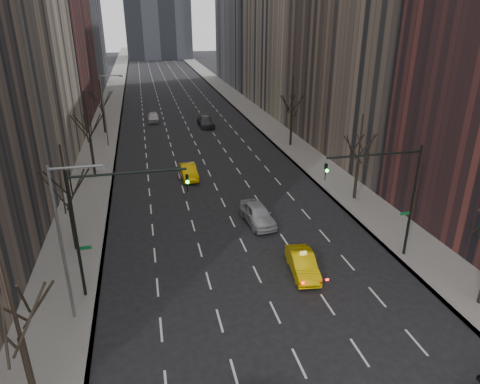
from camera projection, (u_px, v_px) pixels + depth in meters
sidewalk_left at (110, 108)px, 77.92m from camera, size 4.50×320.00×0.15m
sidewalk_right at (241, 103)px, 82.96m from camera, size 4.50×320.00×0.15m
tree_lw_a at (21, 339)px, 17.10m from camera, size 3.36×3.50×8.28m
tree_lw_b at (69, 203)px, 29.76m from camera, size 3.36×3.50×7.82m
tree_lw_c at (90, 139)px, 44.04m from camera, size 3.36×3.50×8.74m
tree_lw_d at (102, 109)px, 60.43m from camera, size 3.36×3.50×7.36m
tree_rw_b at (358, 161)px, 38.30m from camera, size 3.36×3.50×7.82m
tree_rw_c at (292, 115)px, 54.38m from camera, size 3.36×3.50×8.74m
traffic_mast_left at (104, 212)px, 24.28m from camera, size 6.69×0.39×8.00m
traffic_mast_right at (392, 186)px, 28.03m from camera, size 6.69×0.39×8.00m
streetlight_near at (66, 229)px, 22.07m from camera, size 2.83×0.22×9.00m
streetlight_far at (106, 103)px, 53.57m from camera, size 2.83×0.22×9.00m
taxi_sedan at (303, 264)px, 28.13m from camera, size 1.96×4.43×1.41m
silver_sedan_ahead at (258, 214)px, 34.90m from camera, size 2.42×5.01×1.65m
far_taxi at (189, 172)px, 44.60m from camera, size 1.68×4.47×1.46m
far_suv_grey at (206, 122)px, 65.30m from camera, size 2.30×5.32×1.53m
far_car_white at (153, 117)px, 68.34m from camera, size 1.80×4.40×1.49m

